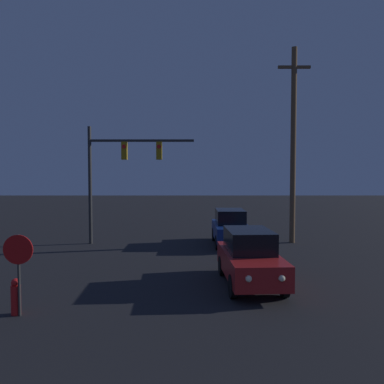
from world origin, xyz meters
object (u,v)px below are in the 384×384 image
(car_near, at_px, (248,257))
(car_far, at_px, (229,227))
(fire_hydrant, at_px, (14,297))
(traffic_signal_mast, at_px, (116,165))
(utility_pole, at_px, (292,143))
(stop_sign, at_px, (17,259))

(car_near, relative_size, car_far, 1.01)
(car_near, height_order, fire_hydrant, car_near)
(traffic_signal_mast, height_order, fire_hydrant, traffic_signal_mast)
(fire_hydrant, bearing_deg, utility_pole, 45.77)
(traffic_signal_mast, height_order, utility_pole, utility_pole)
(traffic_signal_mast, xyz_separation_m, fire_hydrant, (-0.69, -9.65, -3.55))
(car_near, relative_size, fire_hydrant, 4.44)
(traffic_signal_mast, bearing_deg, car_near, -51.48)
(car_far, relative_size, stop_sign, 1.98)
(car_near, distance_m, traffic_signal_mast, 9.57)
(car_near, distance_m, stop_sign, 6.77)
(stop_sign, relative_size, utility_pole, 0.21)
(car_far, bearing_deg, fire_hydrant, 55.28)
(utility_pole, bearing_deg, traffic_signal_mast, -178.24)
(car_far, bearing_deg, utility_pole, -171.22)
(traffic_signal_mast, bearing_deg, car_far, -2.56)
(car_near, relative_size, utility_pole, 0.41)
(stop_sign, xyz_separation_m, utility_pole, (9.53, 10.04, 3.71))
(fire_hydrant, bearing_deg, car_near, 22.13)
(stop_sign, bearing_deg, fire_hydrant, 142.03)
(traffic_signal_mast, bearing_deg, fire_hydrant, -94.07)
(traffic_signal_mast, distance_m, utility_pole, 9.06)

